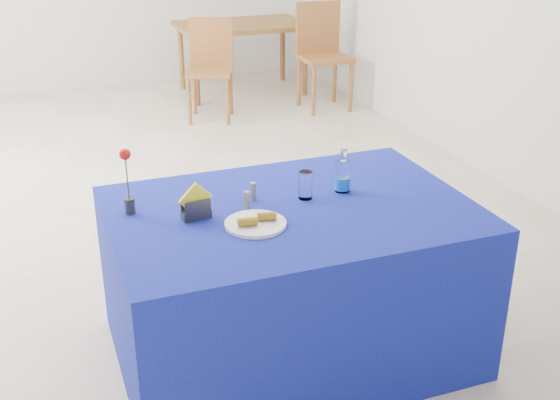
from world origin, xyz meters
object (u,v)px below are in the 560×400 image
object	(u,v)px
plate	(255,224)
water_bottle	(343,177)
blue_table	(291,282)
oak_table	(242,30)
chair_bg_left	(210,62)
chair_bg_right	(322,48)

from	to	relation	value
plate	water_bottle	distance (m)	0.54
blue_table	oak_table	bearing A→B (deg)	75.06
blue_table	chair_bg_left	size ratio (longest dim) A/B	1.69
plate	oak_table	xyz separation A→B (m)	(1.45, 4.78, -0.09)
blue_table	chair_bg_left	world-z (taller)	chair_bg_left
blue_table	oak_table	xyz separation A→B (m)	(1.24, 4.66, 0.30)
oak_table	chair_bg_left	xyz separation A→B (m)	(-0.57, -0.78, -0.13)
plate	blue_table	xyz separation A→B (m)	(0.21, 0.12, -0.39)
plate	blue_table	bearing A→B (deg)	30.18
blue_table	chair_bg_right	world-z (taller)	chair_bg_right
blue_table	chair_bg_right	bearing A→B (deg)	64.55
plate	blue_table	distance (m)	0.46
plate	oak_table	distance (m)	5.00
chair_bg_right	blue_table	bearing A→B (deg)	-114.60
plate	chair_bg_left	size ratio (longest dim) A/B	0.27
blue_table	water_bottle	xyz separation A→B (m)	(0.29, 0.09, 0.45)
plate	chair_bg_right	xyz separation A→B (m)	(2.04, 3.97, -0.16)
blue_table	plate	bearing A→B (deg)	-149.82
blue_table	water_bottle	bearing A→B (deg)	17.06
blue_table	chair_bg_right	xyz separation A→B (m)	(1.83, 3.85, 0.22)
water_bottle	chair_bg_left	distance (m)	3.82
chair_bg_left	chair_bg_right	size ratio (longest dim) A/B	0.91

